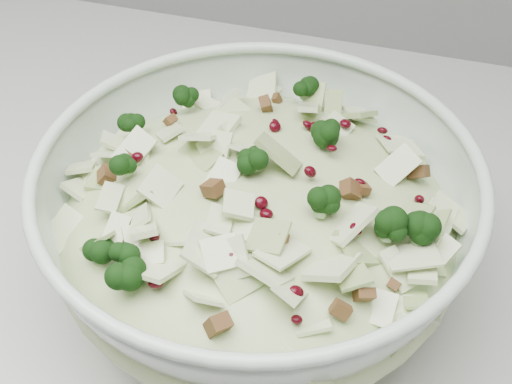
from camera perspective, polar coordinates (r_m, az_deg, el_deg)
mixing_bowl at (r=0.52m, az=0.14°, el=-2.74°), size 0.36×0.36×0.13m
salad at (r=0.50m, az=0.14°, el=-1.15°), size 0.34×0.34×0.13m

